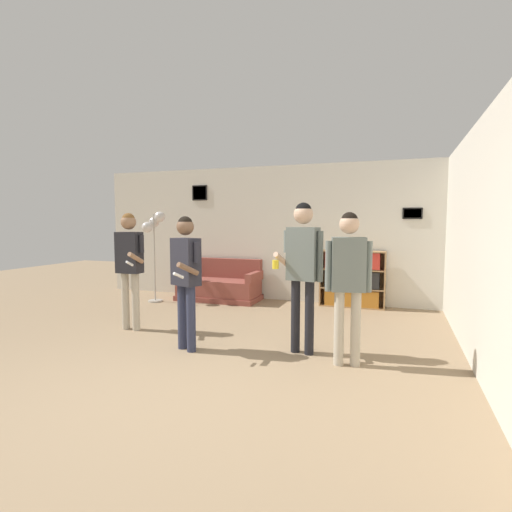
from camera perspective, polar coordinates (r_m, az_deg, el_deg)
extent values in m
plane|color=#937A5B|center=(4.03, -14.96, -18.46)|extent=(20.00, 20.00, 0.00)
cube|color=silver|center=(8.04, 4.26, 3.22)|extent=(8.24, 0.06, 2.70)
cube|color=black|center=(7.71, 21.46, 5.69)|extent=(0.34, 0.02, 0.20)
cube|color=gray|center=(7.70, 21.46, 5.70)|extent=(0.29, 0.01, 0.16)
cube|color=black|center=(8.71, -8.05, 8.92)|extent=(0.35, 0.02, 0.32)
cube|color=gray|center=(8.71, -8.07, 8.93)|extent=(0.30, 0.01, 0.27)
cube|color=silver|center=(5.44, 28.30, 1.84)|extent=(0.06, 7.09, 2.70)
cube|color=brown|center=(8.17, -5.32, -5.94)|extent=(1.65, 0.80, 0.10)
cube|color=brown|center=(8.14, -5.33, -4.48)|extent=(1.59, 0.74, 0.32)
cube|color=brown|center=(8.38, -4.40, -1.71)|extent=(1.59, 0.14, 0.40)
cube|color=brown|center=(8.45, -10.07, -2.47)|extent=(0.12, 0.74, 0.18)
cube|color=brown|center=(7.81, -0.23, -3.00)|extent=(0.12, 0.74, 0.18)
cube|color=#A87F51|center=(7.72, 9.29, -3.04)|extent=(0.02, 0.30, 1.05)
cube|color=#A87F51|center=(7.60, 17.94, -3.34)|extent=(0.02, 0.30, 1.05)
cube|color=#A87F51|center=(7.78, 13.69, -3.05)|extent=(1.19, 0.01, 1.05)
cube|color=#A87F51|center=(7.73, 13.50, -6.97)|extent=(1.14, 0.30, 0.02)
cube|color=#A87F51|center=(7.59, 13.66, 0.66)|extent=(1.14, 0.30, 0.02)
cube|color=#A87F51|center=(7.67, 13.56, -4.49)|extent=(1.14, 0.30, 0.02)
cube|color=#A87F51|center=(7.62, 13.61, -1.89)|extent=(1.14, 0.30, 0.02)
cube|color=#B77023|center=(7.69, 13.52, -5.82)|extent=(0.98, 0.26, 0.30)
cube|color=black|center=(7.63, 13.57, -3.23)|extent=(0.98, 0.26, 0.30)
cube|color=red|center=(7.59, 13.63, -0.60)|extent=(0.98, 0.26, 0.30)
cylinder|color=#ADA89E|center=(8.24, -14.17, -6.23)|extent=(0.28, 0.28, 0.03)
cylinder|color=#ADA89E|center=(8.11, -14.30, -0.19)|extent=(0.03, 0.03, 1.71)
cylinder|color=#ADA89E|center=(8.05, -14.01, 5.66)|extent=(0.02, 0.16, 0.02)
sphere|color=silver|center=(8.01, -13.58, 5.46)|extent=(0.21, 0.21, 0.21)
cylinder|color=#ADA89E|center=(8.15, -14.37, 4.94)|extent=(0.15, 0.09, 0.02)
sphere|color=silver|center=(8.22, -14.33, 4.73)|extent=(0.21, 0.21, 0.21)
cylinder|color=#ADA89E|center=(8.05, -14.84, 4.22)|extent=(0.15, 0.09, 0.02)
sphere|color=silver|center=(8.02, -15.29, 3.99)|extent=(0.21, 0.21, 0.21)
cylinder|color=#B7AD99|center=(6.22, -18.15, -6.12)|extent=(0.11, 0.11, 0.84)
cylinder|color=#B7AD99|center=(6.12, -16.81, -6.28)|extent=(0.11, 0.11, 0.84)
cube|color=#232328|center=(6.08, -17.66, 0.47)|extent=(0.36, 0.20, 0.60)
sphere|color=#997051|center=(6.06, -17.77, 4.65)|extent=(0.22, 0.22, 0.22)
sphere|color=brown|center=(6.06, -17.78, 5.01)|extent=(0.18, 0.18, 0.18)
cylinder|color=#232328|center=(5.94, -16.04, 1.69)|extent=(0.07, 0.07, 0.25)
cylinder|color=#997051|center=(5.84, -16.79, -0.26)|extent=(0.06, 0.31, 0.19)
cylinder|color=white|center=(5.73, -17.61, -1.03)|extent=(0.03, 0.14, 0.09)
cylinder|color=#232328|center=(6.21, -19.23, 0.32)|extent=(0.07, 0.07, 0.56)
cylinder|color=#2D334C|center=(5.12, -10.51, -8.50)|extent=(0.11, 0.11, 0.81)
cylinder|color=#2D334C|center=(4.98, -9.25, -8.86)|extent=(0.11, 0.11, 0.81)
cube|color=#282833|center=(4.93, -10.01, -0.81)|extent=(0.41, 0.32, 0.58)
sphere|color=brown|center=(4.91, -10.08, 4.15)|extent=(0.21, 0.21, 0.21)
sphere|color=black|center=(4.91, -10.09, 4.58)|extent=(0.18, 0.18, 0.18)
cylinder|color=#282833|center=(4.75, -8.45, 0.52)|extent=(0.07, 0.07, 0.24)
cylinder|color=brown|center=(4.69, -9.70, -1.83)|extent=(0.17, 0.30, 0.18)
cylinder|color=white|center=(4.62, -11.01, -2.74)|extent=(0.09, 0.14, 0.09)
cylinder|color=#282833|center=(5.11, -11.48, -0.90)|extent=(0.07, 0.07, 0.54)
cylinder|color=black|center=(4.92, 5.66, -8.53)|extent=(0.11, 0.11, 0.89)
cylinder|color=black|center=(4.85, 7.63, -8.74)|extent=(0.11, 0.11, 0.89)
cube|color=slate|center=(4.76, 6.73, 0.30)|extent=(0.39, 0.26, 0.63)
sphere|color=#D1A889|center=(4.75, 6.79, 5.94)|extent=(0.23, 0.23, 0.23)
sphere|color=black|center=(4.75, 6.79, 6.43)|extent=(0.20, 0.20, 0.20)
cylinder|color=slate|center=(4.68, 9.15, -0.06)|extent=(0.07, 0.07, 0.59)
cylinder|color=slate|center=(4.84, 4.40, 2.08)|extent=(0.07, 0.07, 0.27)
cylinder|color=#D1A889|center=(4.72, 3.62, -0.45)|extent=(0.12, 0.33, 0.20)
cylinder|color=yellow|center=(4.59, 2.81, -1.21)|extent=(0.08, 0.08, 0.10)
cylinder|color=#B7AD99|center=(4.56, 11.76, -10.05)|extent=(0.11, 0.11, 0.83)
cylinder|color=#B7AD99|center=(4.58, 14.04, -10.05)|extent=(0.11, 0.11, 0.83)
cube|color=slate|center=(4.44, 13.08, -1.17)|extent=(0.39, 0.27, 0.59)
sphere|color=#D1A889|center=(4.42, 13.19, 4.47)|extent=(0.21, 0.21, 0.21)
sphere|color=black|center=(4.42, 13.20, 4.96)|extent=(0.18, 0.18, 0.18)
cylinder|color=slate|center=(4.47, 15.82, -1.48)|extent=(0.07, 0.07, 0.55)
cylinder|color=slate|center=(4.43, 10.30, -1.43)|extent=(0.07, 0.07, 0.55)
cylinder|color=black|center=(7.76, -9.84, -6.36)|extent=(0.07, 0.07, 0.16)
cylinder|color=black|center=(7.74, -9.85, -5.55)|extent=(0.03, 0.03, 0.07)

